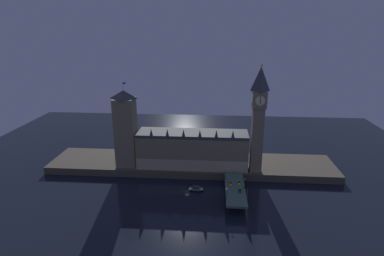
# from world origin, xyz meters

# --- Properties ---
(ground_plane) EXTENTS (400.00, 400.00, 0.00)m
(ground_plane) POSITION_xyz_m (0.00, 0.00, 0.00)
(ground_plane) COLOR black
(embankment) EXTENTS (220.00, 42.00, 5.51)m
(embankment) POSITION_xyz_m (0.00, 39.00, 2.76)
(embankment) COLOR #4C4438
(embankment) RESTS_ON ground_plane
(parliament_hall) EXTENTS (81.74, 23.22, 31.52)m
(parliament_hall) POSITION_xyz_m (1.42, 31.93, 18.59)
(parliament_hall) COLOR #7F7056
(parliament_hall) RESTS_ON embankment
(clock_tower) EXTENTS (10.06, 10.17, 77.31)m
(clock_tower) POSITION_xyz_m (47.88, 25.55, 46.51)
(clock_tower) COLOR #7F7056
(clock_tower) RESTS_ON embankment
(victoria_tower) EXTENTS (14.76, 14.76, 63.64)m
(victoria_tower) POSITION_xyz_m (-48.23, 28.73, 34.44)
(victoria_tower) COLOR #7F7056
(victoria_tower) RESTS_ON embankment
(bridge) EXTENTS (12.73, 46.00, 6.70)m
(bridge) POSITION_xyz_m (31.80, -5.00, 4.66)
(bridge) COLOR #476656
(bridge) RESTS_ON ground_plane
(car_northbound_lead) EXTENTS (1.91, 4.24, 1.54)m
(car_northbound_lead) POSITION_xyz_m (29.00, -0.91, 7.42)
(car_northbound_lead) COLOR yellow
(car_northbound_lead) RESTS_ON bridge
(car_southbound_lead) EXTENTS (1.85, 3.85, 1.52)m
(car_southbound_lead) POSITION_xyz_m (34.60, -10.10, 7.41)
(car_southbound_lead) COLOR #235633
(car_southbound_lead) RESTS_ON bridge
(car_southbound_trail) EXTENTS (1.94, 4.51, 1.34)m
(car_southbound_trail) POSITION_xyz_m (34.60, 1.37, 7.33)
(car_southbound_trail) COLOR yellow
(car_southbound_trail) RESTS_ON bridge
(pedestrian_near_rail) EXTENTS (0.38, 0.38, 1.76)m
(pedestrian_near_rail) POSITION_xyz_m (26.20, -12.59, 7.64)
(pedestrian_near_rail) COLOR black
(pedestrian_near_rail) RESTS_ON bridge
(pedestrian_mid_walk) EXTENTS (0.38, 0.38, 1.66)m
(pedestrian_mid_walk) POSITION_xyz_m (37.40, -5.52, 7.58)
(pedestrian_mid_walk) COLOR black
(pedestrian_mid_walk) RESTS_ON bridge
(pedestrian_far_rail) EXTENTS (0.38, 0.38, 1.62)m
(pedestrian_far_rail) POSITION_xyz_m (26.20, 6.71, 7.56)
(pedestrian_far_rail) COLOR black
(pedestrian_far_rail) RESTS_ON bridge
(street_lamp_near) EXTENTS (1.34, 0.60, 7.12)m
(street_lamp_near) POSITION_xyz_m (25.80, -19.72, 11.15)
(street_lamp_near) COLOR #2D3333
(street_lamp_near) RESTS_ON bridge
(street_lamp_mid) EXTENTS (1.34, 0.60, 6.97)m
(street_lamp_mid) POSITION_xyz_m (37.80, -5.00, 11.06)
(street_lamp_mid) COLOR #2D3333
(street_lamp_mid) RESTS_ON bridge
(street_lamp_far) EXTENTS (1.34, 0.60, 7.16)m
(street_lamp_far) POSITION_xyz_m (25.80, 9.72, 11.18)
(street_lamp_far) COLOR #2D3333
(street_lamp_far) RESTS_ON bridge
(boat_upstream) EXTENTS (10.75, 4.82, 3.26)m
(boat_upstream) POSITION_xyz_m (6.02, 1.31, 1.19)
(boat_upstream) COLOR #1E2842
(boat_upstream) RESTS_ON ground_plane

